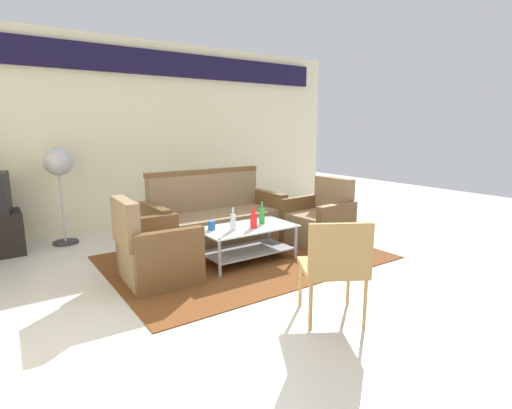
{
  "coord_description": "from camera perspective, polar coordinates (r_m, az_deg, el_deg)",
  "views": [
    {
      "loc": [
        -2.42,
        -3.0,
        1.52
      ],
      "look_at": [
        0.11,
        0.64,
        0.65
      ],
      "focal_mm": 27.67,
      "sensor_mm": 36.0,
      "label": 1
    }
  ],
  "objects": [
    {
      "name": "wicker_chair",
      "position": [
        3.14,
        11.38,
        -8.24
      ],
      "size": [
        0.66,
        0.66,
        0.84
      ],
      "rotation": [
        0.0,
        0.0,
        -0.53
      ],
      "color": "#AD844C",
      "rests_on": "ground"
    },
    {
      "name": "couch",
      "position": [
        5.2,
        -5.88,
        -2.37
      ],
      "size": [
        1.81,
        0.78,
        0.96
      ],
      "rotation": [
        0.0,
        0.0,
        3.16
      ],
      "color": "#7F6647",
      "rests_on": "rug"
    },
    {
      "name": "pedestal_fan",
      "position": [
        5.68,
        -26.63,
        4.81
      ],
      "size": [
        0.36,
        0.36,
        1.27
      ],
      "color": "#2D2D33",
      "rests_on": "ground"
    },
    {
      "name": "coffee_table",
      "position": [
        4.53,
        -1.29,
        -4.93
      ],
      "size": [
        1.1,
        0.6,
        0.4
      ],
      "color": "silver",
      "rests_on": "rug"
    },
    {
      "name": "wall_back",
      "position": [
        6.52,
        -13.23,
        10.43
      ],
      "size": [
        6.52,
        0.19,
        2.8
      ],
      "color": "beige",
      "rests_on": "ground"
    },
    {
      "name": "cup",
      "position": [
        4.37,
        -6.44,
        -3.02
      ],
      "size": [
        0.08,
        0.08,
        0.1
      ],
      "primitive_type": "cylinder",
      "color": "#2659A5",
      "rests_on": "coffee_table"
    },
    {
      "name": "armchair_left",
      "position": [
        4.09,
        -14.34,
        -6.83
      ],
      "size": [
        0.73,
        0.79,
        0.85
      ],
      "rotation": [
        0.0,
        0.0,
        -1.61
      ],
      "color": "#7F6647",
      "rests_on": "rug"
    },
    {
      "name": "ground_plane",
      "position": [
        4.14,
        3.87,
        -10.46
      ],
      "size": [
        14.0,
        14.0,
        0.0
      ],
      "primitive_type": "plane",
      "color": "beige"
    },
    {
      "name": "rug",
      "position": [
        4.72,
        -1.52,
        -7.61
      ],
      "size": [
        3.08,
        2.16,
        0.01
      ],
      "primitive_type": "cube",
      "color": "brown",
      "rests_on": "ground"
    },
    {
      "name": "bottle_clear",
      "position": [
        4.32,
        -3.34,
        -2.51
      ],
      "size": [
        0.06,
        0.06,
        0.25
      ],
      "color": "silver",
      "rests_on": "coffee_table"
    },
    {
      "name": "bottle_red",
      "position": [
        4.41,
        -0.34,
        -2.3
      ],
      "size": [
        0.08,
        0.08,
        0.23
      ],
      "color": "red",
      "rests_on": "coffee_table"
    },
    {
      "name": "bottle_green",
      "position": [
        4.61,
        0.86,
        -1.58
      ],
      "size": [
        0.07,
        0.07,
        0.26
      ],
      "color": "#2D8C38",
      "rests_on": "coffee_table"
    },
    {
      "name": "armchair_right",
      "position": [
        5.28,
        9.12,
        -2.54
      ],
      "size": [
        0.74,
        0.8,
        0.85
      ],
      "rotation": [
        0.0,
        0.0,
        1.64
      ],
      "color": "#7F6647",
      "rests_on": "rug"
    }
  ]
}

